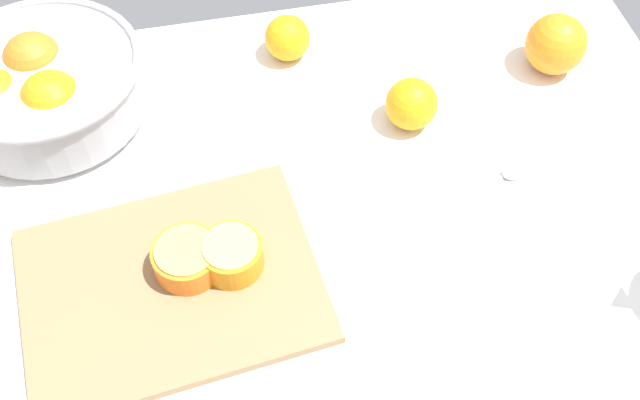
{
  "coord_description": "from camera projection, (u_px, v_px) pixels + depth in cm",
  "views": [
    {
      "loc": [
        -8.12,
        -47.01,
        76.29
      ],
      "look_at": [
        2.16,
        2.19,
        7.92
      ],
      "focal_mm": 42.67,
      "sensor_mm": 36.0,
      "label": 1
    }
  ],
  "objects": [
    {
      "name": "orange_half_0",
      "position": [
        187.0,
        258.0,
        0.86
      ],
      "size": [
        7.86,
        7.86,
        3.77
      ],
      "color": "orange",
      "rests_on": "cutting_board"
    },
    {
      "name": "loose_orange_2",
      "position": [
        287.0,
        38.0,
        1.08
      ],
      "size": [
        6.5,
        6.5,
        6.5
      ],
      "primitive_type": "sphere",
      "color": "orange",
      "rests_on": "ground_plane"
    },
    {
      "name": "spoon",
      "position": [
        493.0,
        178.0,
        0.96
      ],
      "size": [
        13.75,
        2.97,
        1.0
      ],
      "color": "silver",
      "rests_on": "ground_plane"
    },
    {
      "name": "ground_plane",
      "position": [
        306.0,
        264.0,
        0.91
      ],
      "size": [
        110.87,
        88.66,
        3.0
      ],
      "primitive_type": "cube",
      "color": "white"
    },
    {
      "name": "orange_half_1",
      "position": [
        231.0,
        254.0,
        0.86
      ],
      "size": [
        7.21,
        7.21,
        4.03
      ],
      "color": "orange",
      "rests_on": "cutting_board"
    },
    {
      "name": "fruit_bowl",
      "position": [
        43.0,
        87.0,
        0.99
      ],
      "size": [
        26.37,
        26.37,
        11.05
      ],
      "color": "#99999E",
      "rests_on": "ground_plane"
    },
    {
      "name": "loose_orange_0",
      "position": [
        556.0,
        44.0,
        1.05
      ],
      "size": [
        8.47,
        8.47,
        8.47
      ],
      "primitive_type": "sphere",
      "color": "orange",
      "rests_on": "ground_plane"
    },
    {
      "name": "cutting_board",
      "position": [
        171.0,
        285.0,
        0.87
      ],
      "size": [
        35.85,
        28.81,
        1.34
      ],
      "primitive_type": "cube",
      "rotation": [
        0.0,
        0.0,
        0.11
      ],
      "color": "olive",
      "rests_on": "ground_plane"
    },
    {
      "name": "loose_orange_3",
      "position": [
        412.0,
        104.0,
        1.0
      ],
      "size": [
        6.96,
        6.96,
        6.96
      ],
      "primitive_type": "sphere",
      "color": "orange",
      "rests_on": "ground_plane"
    }
  ]
}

